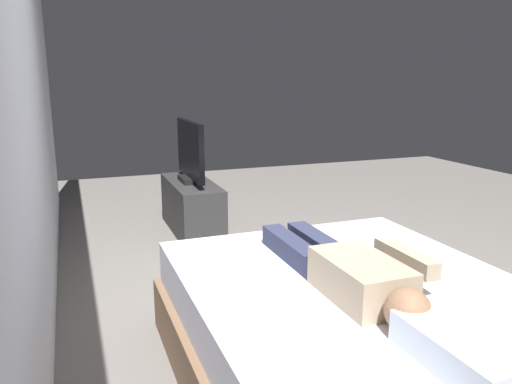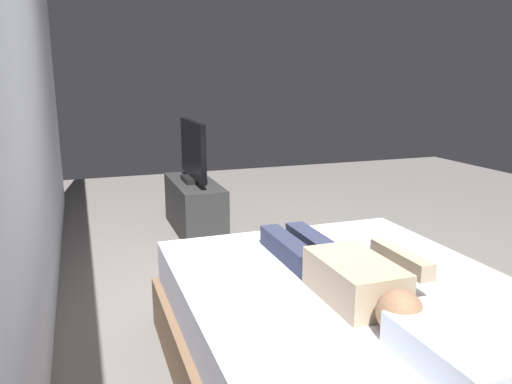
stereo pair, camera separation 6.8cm
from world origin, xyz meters
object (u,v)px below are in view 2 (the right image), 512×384
Objects in this scene: remote at (397,263)px; tv_stand at (195,206)px; bed at (354,341)px; person at (343,270)px; pillow at (464,350)px; tv at (193,153)px.

remote is 0.14× the size of tv_stand.
person reaches higher than bed.
remote is (0.87, -0.35, -0.05)m from pillow.
bed is at bearing -115.99° from person.
remote is 0.17× the size of tv.
remote reaches higher than bed.
pillow is 3.52m from tv_stand.
tv is (0.00, -0.00, 0.53)m from tv_stand.
bed reaches higher than tv_stand.
pillow reaches higher than remote.
person is (0.03, 0.06, 0.36)m from bed.
tv is at bearing 1.80° from person.
tv reaches higher than bed.
tv is (2.63, 0.49, 0.24)m from remote.
tv_stand is at bearing 90.00° from tv.
person is 0.44m from remote.
person is (0.72, 0.06, 0.02)m from pillow.
bed is 1.84× the size of tv_stand.
remote is 2.68m from tv.
bed is 13.47× the size of remote.
person is 1.15× the size of tv_stand.
tv reaches higher than person.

